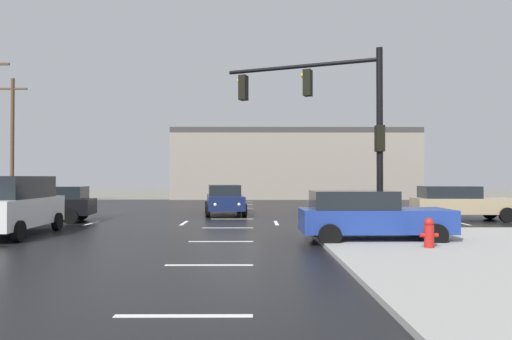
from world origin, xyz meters
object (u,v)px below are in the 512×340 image
(suv_white, at_px, (11,204))
(fire_hydrant, at_px, (429,233))
(sedan_navy, at_px, (224,199))
(utility_pole_distant, at_px, (12,138))
(sedan_blue, at_px, (369,215))
(sedan_tan, at_px, (460,202))
(sedan_black, at_px, (45,203))
(traffic_signal_mast, at_px, (335,111))

(suv_white, bearing_deg, fire_hydrant, -108.13)
(sedan_navy, xyz_separation_m, utility_pole_distant, (-16.91, 11.32, 4.15))
(suv_white, bearing_deg, sedan_blue, -101.08)
(sedan_navy, bearing_deg, fire_hydrant, 19.55)
(fire_hydrant, distance_m, suv_white, 13.49)
(sedan_blue, height_order, utility_pole_distant, utility_pole_distant)
(fire_hydrant, height_order, sedan_blue, sedan_blue)
(sedan_navy, height_order, sedan_blue, same)
(sedan_tan, height_order, sedan_navy, same)
(suv_white, relative_size, sedan_navy, 1.05)
(sedan_tan, distance_m, sedan_black, 18.80)
(sedan_tan, bearing_deg, sedan_navy, 166.77)
(utility_pole_distant, bearing_deg, sedan_black, -59.33)
(suv_white, height_order, sedan_navy, suv_white)
(suv_white, distance_m, sedan_navy, 11.32)
(sedan_navy, height_order, sedan_black, same)
(fire_hydrant, relative_size, sedan_tan, 0.17)
(traffic_signal_mast, relative_size, sedan_black, 1.36)
(sedan_tan, height_order, sedan_blue, same)
(fire_hydrant, relative_size, utility_pole_distant, 0.08)
(fire_hydrant, bearing_deg, sedan_black, 148.40)
(sedan_tan, bearing_deg, sedan_blue, -124.86)
(suv_white, distance_m, sedan_tan, 18.70)
(sedan_black, height_order, utility_pole_distant, utility_pole_distant)
(sedan_blue, bearing_deg, suv_white, 170.51)
(sedan_tan, distance_m, utility_pole_distant, 31.88)
(utility_pole_distant, bearing_deg, suv_white, -63.52)
(fire_hydrant, distance_m, sedan_tan, 10.55)
(sedan_blue, distance_m, utility_pole_distant, 31.52)
(sedan_tan, relative_size, utility_pole_distant, 0.48)
(suv_white, xyz_separation_m, sedan_tan, (17.82, 5.69, -0.24))
(sedan_tan, relative_size, sedan_black, 0.99)
(sedan_black, bearing_deg, sedan_navy, -157.09)
(fire_hydrant, xyz_separation_m, sedan_black, (-13.94, 8.57, 0.32))
(fire_hydrant, relative_size, suv_white, 0.16)
(suv_white, xyz_separation_m, sedan_black, (-0.97, 4.90, -0.24))
(sedan_blue, bearing_deg, fire_hydrant, -58.66)
(traffic_signal_mast, relative_size, utility_pole_distant, 0.66)
(traffic_signal_mast, xyz_separation_m, suv_white, (-11.18, -0.53, -3.27))
(sedan_navy, bearing_deg, sedan_blue, 18.45)
(suv_white, relative_size, sedan_blue, 1.08)
(fire_hydrant, height_order, suv_white, suv_white)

